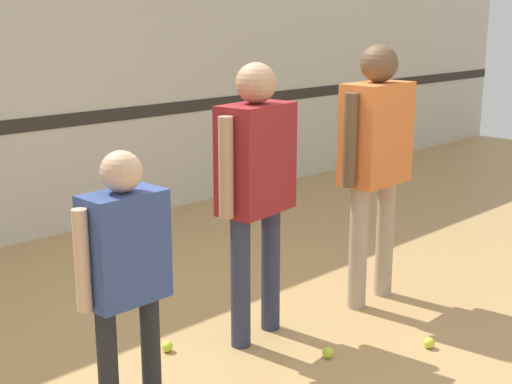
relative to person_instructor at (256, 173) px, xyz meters
name	(u,v)px	position (x,y,z in m)	size (l,w,h in m)	color
ground_plane	(272,348)	(-0.04, -0.18, -1.04)	(16.00, 16.00, 0.00)	tan
wall_back	(16,57)	(-0.04, 2.79, 0.56)	(16.00, 0.07, 3.20)	beige
person_instructor	(256,173)	(0.00, 0.00, 0.00)	(0.63, 0.32, 1.67)	#2D334C
person_student_left	(125,262)	(-1.12, -0.28, -0.20)	(0.51, 0.21, 1.35)	#232328
person_student_right	(376,147)	(0.97, -0.15, 0.05)	(0.67, 0.29, 1.75)	tan
racket_spare_on_floor	(140,285)	(-0.02, 1.19, -1.03)	(0.31, 0.52, 0.03)	#C6D838
tennis_ball_near_instructor	(328,353)	(0.09, -0.50, -1.00)	(0.07, 0.07, 0.07)	#CCE038
tennis_ball_by_spare_racket	(149,287)	(-0.02, 1.08, -1.00)	(0.07, 0.07, 0.07)	#CCE038
tennis_ball_stray_left	(167,346)	(-0.52, 0.22, -1.00)	(0.07, 0.07, 0.07)	#CCE038
tennis_ball_stray_right	(429,343)	(0.62, -0.84, -1.00)	(0.07, 0.07, 0.07)	#CCE038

